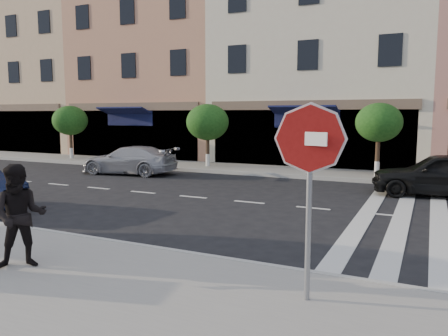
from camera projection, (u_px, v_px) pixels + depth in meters
ground at (183, 234)px, 9.94m from camera, size 120.00×120.00×0.00m
sidewalk_near at (55, 291)px, 6.57m from camera, size 60.00×4.50×0.15m
sidewalk_far at (307, 173)px, 19.79m from camera, size 60.00×3.00×0.15m
building_west_far at (50, 71)px, 33.81m from camera, size 12.00×9.00×12.00m
building_west_mid at (170, 49)px, 29.00m from camera, size 10.00×9.00×14.00m
building_centre at (328, 65)px, 24.71m from camera, size 11.00×9.00×11.00m
street_tree_wa at (70, 121)px, 25.30m from camera, size 2.00×2.00×3.05m
street_tree_wb at (208, 122)px, 21.46m from camera, size 2.10×2.10×3.06m
street_tree_c at (379, 123)px, 18.05m from camera, size 1.90×1.90×3.04m
stop_sign at (310, 159)px, 5.82m from camera, size 0.94×0.25×2.72m
walker at (20, 216)px, 7.27m from camera, size 1.08×1.06×1.75m
car_far_left at (129, 160)px, 19.80m from camera, size 4.58×2.29×1.28m
car_far_mid at (442, 174)px, 14.37m from camera, size 4.49×2.14×1.48m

